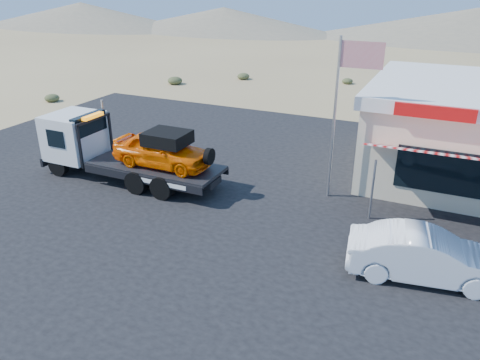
% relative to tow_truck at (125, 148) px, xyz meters
% --- Properties ---
extents(ground, '(120.00, 120.00, 0.00)m').
position_rel_tow_truck_xyz_m(ground, '(3.35, -2.58, -1.41)').
color(ground, olive).
rests_on(ground, ground).
extents(asphalt_lot, '(32.00, 24.00, 0.02)m').
position_rel_tow_truck_xyz_m(asphalt_lot, '(5.35, 0.42, -1.40)').
color(asphalt_lot, black).
rests_on(asphalt_lot, ground).
extents(tow_truck, '(7.81, 2.32, 2.61)m').
position_rel_tow_truck_xyz_m(tow_truck, '(0.00, 0.00, 0.00)').
color(tow_truck, black).
rests_on(tow_truck, asphalt_lot).
extents(white_sedan, '(4.48, 2.16, 1.41)m').
position_rel_tow_truck_xyz_m(white_sedan, '(11.90, -2.20, -0.68)').
color(white_sedan, silver).
rests_on(white_sedan, asphalt_lot).
extents(flagpole, '(1.55, 0.10, 6.00)m').
position_rel_tow_truck_xyz_m(flagpole, '(8.29, 1.92, 2.36)').
color(flagpole, '#99999E').
rests_on(flagpole, asphalt_lot).
extents(desert_scrub, '(23.65, 35.26, 0.72)m').
position_rel_tow_truck_xyz_m(desert_scrub, '(-11.20, 5.18, -1.12)').
color(desert_scrub, '#383D21').
rests_on(desert_scrub, ground).
extents(distant_hills, '(126.00, 48.00, 4.20)m').
position_rel_tow_truck_xyz_m(distant_hills, '(-6.42, 52.56, 0.48)').
color(distant_hills, '#726B59').
rests_on(distant_hills, ground).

